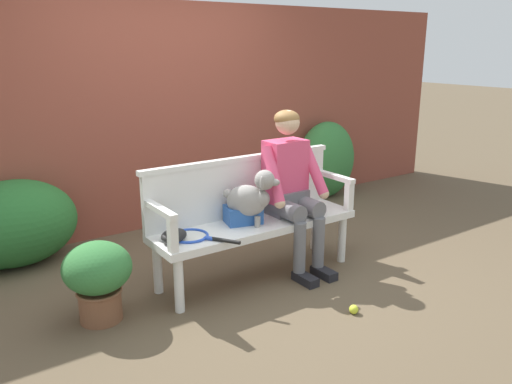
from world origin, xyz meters
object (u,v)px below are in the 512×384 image
at_px(garden_bench, 256,229).
at_px(person_seated, 291,184).
at_px(tennis_racket, 192,236).
at_px(baseball_glove, 174,236).
at_px(sports_bag, 243,214).
at_px(potted_plant, 98,275).
at_px(tennis_ball, 354,309).
at_px(dog_on_bench, 251,197).

relative_size(garden_bench, person_seated, 1.30).
height_order(tennis_racket, baseball_glove, baseball_glove).
xyz_separation_m(tennis_racket, baseball_glove, (-0.15, 0.00, 0.04)).
bearing_deg(sports_bag, potted_plant, -179.25).
height_order(tennis_racket, sports_bag, sports_bag).
bearing_deg(garden_bench, baseball_glove, -178.64).
height_order(tennis_racket, tennis_ball, tennis_racket).
relative_size(dog_on_bench, baseball_glove, 2.03).
xyz_separation_m(tennis_racket, potted_plant, (-0.71, 0.05, -0.15)).
bearing_deg(baseball_glove, person_seated, -30.16).
relative_size(garden_bench, tennis_ball, 26.41).
xyz_separation_m(garden_bench, dog_on_bench, (-0.06, -0.03, 0.29)).
bearing_deg(tennis_ball, baseball_glove, 136.54).
bearing_deg(garden_bench, dog_on_bench, -157.25).
distance_m(person_seated, sports_bag, 0.49).
bearing_deg(sports_bag, tennis_ball, -72.11).
relative_size(garden_bench, tennis_racket, 3.14).
relative_size(tennis_ball, potted_plant, 0.12).
distance_m(sports_bag, potted_plant, 1.22).
height_order(dog_on_bench, tennis_racket, dog_on_bench).
height_order(garden_bench, person_seated, person_seated).
bearing_deg(tennis_racket, potted_plant, 176.22).
bearing_deg(baseball_glove, dog_on_bench, -31.25).
distance_m(garden_bench, tennis_ball, 1.01).
relative_size(tennis_racket, tennis_ball, 8.42).
bearing_deg(sports_bag, tennis_racket, -172.76).
bearing_deg(sports_bag, dog_on_bench, -64.27).
xyz_separation_m(person_seated, tennis_ball, (-0.13, -0.91, -0.71)).
xyz_separation_m(dog_on_bench, sports_bag, (-0.03, 0.07, -0.15)).
height_order(garden_bench, tennis_racket, tennis_racket).
xyz_separation_m(person_seated, sports_bag, (-0.44, 0.05, -0.20)).
height_order(baseball_glove, sports_bag, sports_bag).
distance_m(garden_bench, person_seated, 0.48).
bearing_deg(person_seated, tennis_ball, -98.27).
relative_size(baseball_glove, tennis_ball, 3.33).
distance_m(person_seated, dog_on_bench, 0.41).
xyz_separation_m(tennis_racket, sports_bag, (0.49, 0.06, 0.06)).
bearing_deg(tennis_racket, sports_bag, 7.24).
distance_m(dog_on_bench, tennis_ball, 1.14).
relative_size(garden_bench, baseball_glove, 7.92).
xyz_separation_m(garden_bench, sports_bag, (-0.10, 0.04, 0.13)).
bearing_deg(tennis_racket, garden_bench, 1.92).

